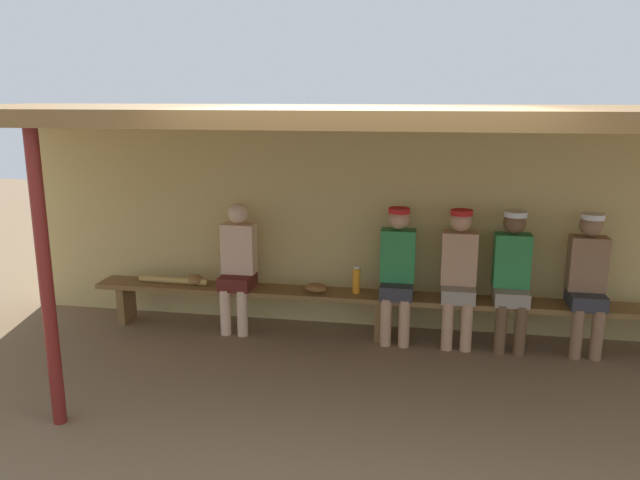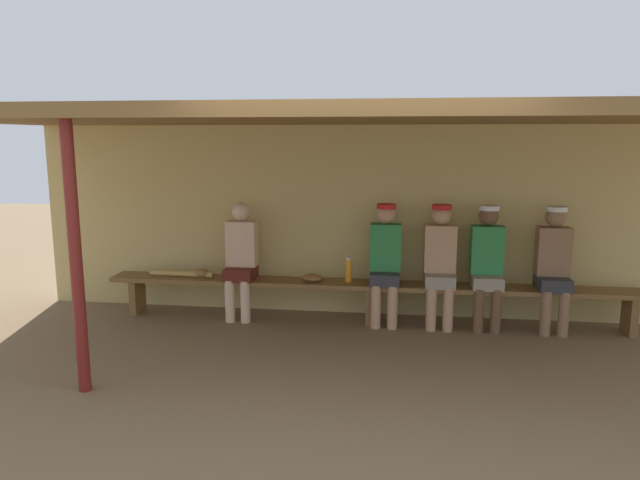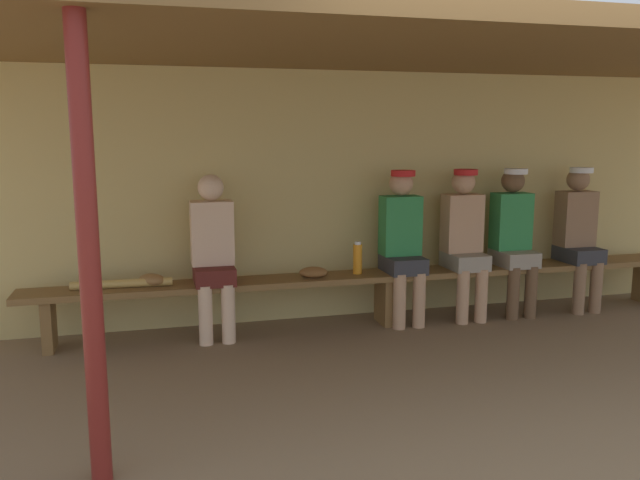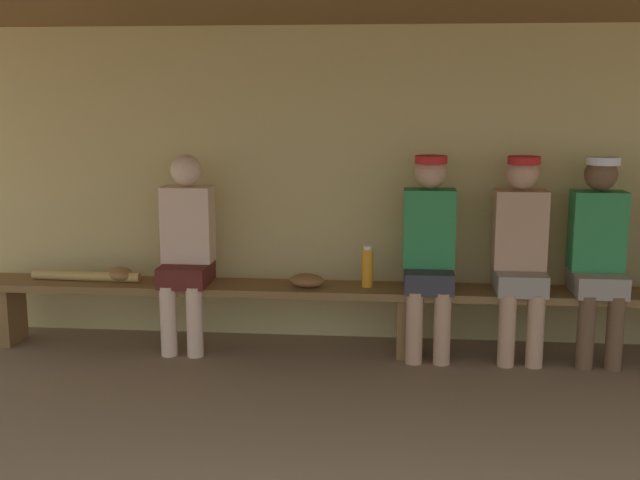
% 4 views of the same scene
% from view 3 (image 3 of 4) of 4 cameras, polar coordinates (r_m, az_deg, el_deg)
% --- Properties ---
extents(ground_plane, '(24.00, 24.00, 0.00)m').
position_cam_3_polar(ground_plane, '(4.45, 12.77, -12.79)').
color(ground_plane, brown).
extents(back_wall, '(8.00, 0.20, 2.20)m').
position_cam_3_polar(back_wall, '(5.99, 4.30, 4.02)').
color(back_wall, tan).
rests_on(back_wall, ground).
extents(dugout_roof, '(8.00, 2.80, 0.12)m').
position_cam_3_polar(dugout_roof, '(4.79, 9.78, 16.44)').
color(dugout_roof, brown).
rests_on(dugout_roof, back_wall).
extents(support_post, '(0.10, 0.10, 2.20)m').
position_cam_3_polar(support_post, '(3.15, -19.69, -1.52)').
color(support_post, maroon).
rests_on(support_post, ground).
extents(bench, '(6.00, 0.36, 0.46)m').
position_cam_3_polar(bench, '(5.69, 5.69, -3.58)').
color(bench, brown).
rests_on(bench, ground).
extents(player_leftmost, '(0.34, 0.42, 1.34)m').
position_cam_3_polar(player_leftmost, '(6.17, 16.72, 0.49)').
color(player_leftmost, gray).
rests_on(player_leftmost, ground).
extents(player_in_red, '(0.34, 0.42, 1.34)m').
position_cam_3_polar(player_in_red, '(5.93, 12.61, 0.31)').
color(player_in_red, gray).
rests_on(player_in_red, ground).
extents(player_shirtless_tan, '(0.34, 0.42, 1.34)m').
position_cam_3_polar(player_shirtless_tan, '(5.29, -9.41, -0.86)').
color(player_shirtless_tan, '#591E19').
rests_on(player_shirtless_tan, ground).
extents(player_rightmost, '(0.34, 0.42, 1.34)m').
position_cam_3_polar(player_rightmost, '(6.55, 21.85, 0.72)').
color(player_rightmost, '#333338').
rests_on(player_rightmost, ground).
extents(player_with_sunglasses, '(0.34, 0.42, 1.34)m').
position_cam_3_polar(player_with_sunglasses, '(5.68, 7.28, 0.07)').
color(player_with_sunglasses, '#333338').
rests_on(player_with_sunglasses, ground).
extents(water_bottle_blue, '(0.08, 0.08, 0.28)m').
position_cam_3_polar(water_bottle_blue, '(5.58, 3.34, -1.63)').
color(water_bottle_blue, orange).
rests_on(water_bottle_blue, bench).
extents(baseball_glove_dark_brown, '(0.29, 0.29, 0.09)m').
position_cam_3_polar(baseball_glove_dark_brown, '(5.35, -14.61, -3.39)').
color(baseball_glove_dark_brown, olive).
rests_on(baseball_glove_dark_brown, bench).
extents(baseball_glove_worn, '(0.27, 0.22, 0.09)m').
position_cam_3_polar(baseball_glove_worn, '(5.44, -0.58, -2.86)').
color(baseball_glove_worn, brown).
rests_on(baseball_glove_worn, bench).
extents(baseball_bat, '(0.78, 0.10, 0.07)m').
position_cam_3_polar(baseball_bat, '(5.32, -17.08, -3.71)').
color(baseball_bat, tan).
rests_on(baseball_bat, bench).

